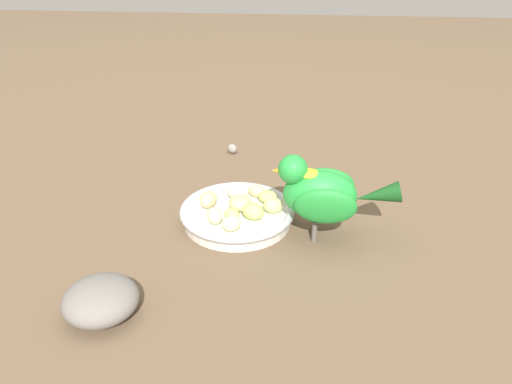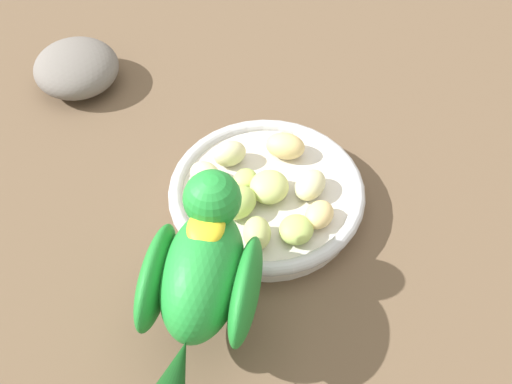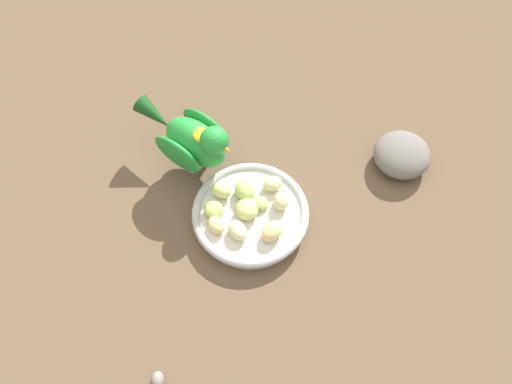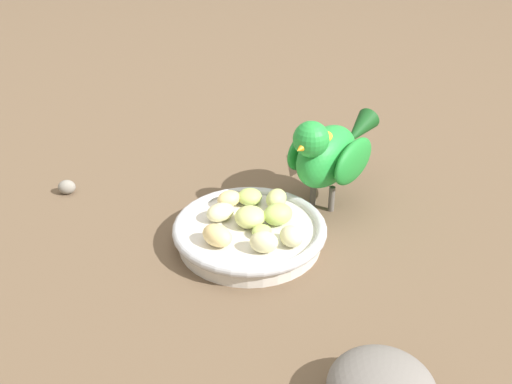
{
  "view_description": "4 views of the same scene",
  "coord_description": "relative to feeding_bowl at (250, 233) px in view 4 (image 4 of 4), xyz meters",
  "views": [
    {
      "loc": [
        -0.08,
        0.75,
        0.45
      ],
      "look_at": [
        -0.01,
        -0.02,
        0.04
      ],
      "focal_mm": 36.86,
      "sensor_mm": 36.0,
      "label": 1
    },
    {
      "loc": [
        -0.36,
        -0.04,
        0.48
      ],
      "look_at": [
        -0.01,
        0.02,
        0.05
      ],
      "focal_mm": 43.69,
      "sensor_mm": 36.0,
      "label": 2
    },
    {
      "loc": [
        0.26,
        -0.31,
        0.8
      ],
      "look_at": [
        0.01,
        0.04,
        0.05
      ],
      "focal_mm": 38.64,
      "sensor_mm": 36.0,
      "label": 3
    },
    {
      "loc": [
        0.53,
        0.38,
        0.44
      ],
      "look_at": [
        -0.01,
        0.0,
        0.06
      ],
      "focal_mm": 43.75,
      "sensor_mm": 36.0,
      "label": 4
    }
  ],
  "objects": [
    {
      "name": "ground_plane",
      "position": [
        -0.02,
        -0.01,
        -0.02
      ],
      "size": [
        4.0,
        4.0,
        0.0
      ],
      "primitive_type": "plane",
      "color": "brown"
    },
    {
      "name": "feeding_bowl",
      "position": [
        0.0,
        0.0,
        0.0
      ],
      "size": [
        0.19,
        0.19,
        0.03
      ],
      "color": "beige",
      "rests_on": "ground_plane"
    },
    {
      "name": "apple_piece_0",
      "position": [
        0.01,
        -0.04,
        0.02
      ],
      "size": [
        0.04,
        0.04,
        0.02
      ],
      "primitive_type": "ellipsoid",
      "rotation": [
        0.0,
        0.0,
        2.76
      ],
      "color": "beige",
      "rests_on": "feeding_bowl"
    },
    {
      "name": "apple_piece_1",
      "position": [
        0.0,
        0.06,
        0.02
      ],
      "size": [
        0.04,
        0.04,
        0.02
      ],
      "primitive_type": "ellipsoid",
      "rotation": [
        0.0,
        0.0,
        0.95
      ],
      "color": "beige",
      "rests_on": "feeding_bowl"
    },
    {
      "name": "apple_piece_2",
      "position": [
        -0.0,
        -0.0,
        0.02
      ],
      "size": [
        0.05,
        0.05,
        0.02
      ],
      "primitive_type": "ellipsoid",
      "rotation": [
        0.0,
        0.0,
        2.74
      ],
      "color": "#C6D17A",
      "rests_on": "feeding_bowl"
    },
    {
      "name": "apple_piece_3",
      "position": [
        0.03,
        0.04,
        0.02
      ],
      "size": [
        0.04,
        0.04,
        0.03
      ],
      "primitive_type": "ellipsoid",
      "rotation": [
        0.0,
        0.0,
        5.22
      ],
      "color": "beige",
      "rests_on": "feeding_bowl"
    },
    {
      "name": "apple_piece_4",
      "position": [
        -0.06,
        -0.0,
        0.02
      ],
      "size": [
        0.04,
        0.03,
        0.02
      ],
      "primitive_type": "ellipsoid",
      "rotation": [
        0.0,
        0.0,
        0.18
      ],
      "color": "#C6D17A",
      "rests_on": "feeding_bowl"
    },
    {
      "name": "apple_piece_5",
      "position": [
        0.05,
        -0.01,
        0.02
      ],
      "size": [
        0.03,
        0.04,
        0.02
      ],
      "primitive_type": "ellipsoid",
      "rotation": [
        0.0,
        0.0,
        1.47
      ],
      "color": "#E5C67F",
      "rests_on": "feeding_bowl"
    },
    {
      "name": "apple_piece_6",
      "position": [
        -0.03,
        0.02,
        0.02
      ],
      "size": [
        0.05,
        0.04,
        0.03
      ],
      "primitive_type": "ellipsoid",
      "rotation": [
        0.0,
        0.0,
        2.66
      ],
      "color": "#B2CC66",
      "rests_on": "feeding_bowl"
    },
    {
      "name": "apple_piece_7",
      "position": [
        -0.03,
        -0.05,
        0.02
      ],
      "size": [
        0.04,
        0.04,
        0.02
      ],
      "primitive_type": "ellipsoid",
      "rotation": [
        0.0,
        0.0,
        2.75
      ],
      "color": "#E5C67F",
      "rests_on": "feeding_bowl"
    },
    {
      "name": "apple_piece_8",
      "position": [
        -0.05,
        -0.03,
        0.02
      ],
      "size": [
        0.04,
        0.04,
        0.02
      ],
      "primitive_type": "ellipsoid",
      "rotation": [
        0.0,
        0.0,
        5.85
      ],
      "color": "#B2CC66",
      "rests_on": "feeding_bowl"
    },
    {
      "name": "apple_piece_9",
      "position": [
        0.01,
        0.02,
        0.01
      ],
      "size": [
        0.03,
        0.03,
        0.01
      ],
      "primitive_type": "ellipsoid",
      "rotation": [
        0.0,
        0.0,
        2.69
      ],
      "color": "#B2CC66",
      "rests_on": "feeding_bowl"
    },
    {
      "name": "parrot",
      "position": [
        -0.13,
        0.03,
        0.06
      ],
      "size": [
        0.2,
        0.09,
        0.14
      ],
      "rotation": [
        0.0,
        0.0,
        -0.01
      ],
      "color": "#59544C",
      "rests_on": "ground_plane"
    },
    {
      "name": "pebble_0",
      "position": [
        0.05,
        -0.28,
        -0.01
      ],
      "size": [
        0.03,
        0.03,
        0.02
      ],
      "primitive_type": "ellipsoid",
      "rotation": [
        0.0,
        0.0,
        5.41
      ],
      "color": "gray",
      "rests_on": "ground_plane"
    }
  ]
}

